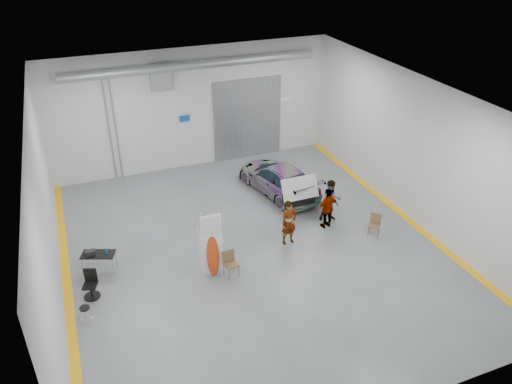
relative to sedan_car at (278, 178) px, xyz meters
name	(u,v)px	position (x,y,z in m)	size (l,w,h in m)	color
ground	(253,248)	(-2.72, -3.78, -0.69)	(16.00, 16.00, 0.00)	slate
room_shell	(238,129)	(-2.48, -1.56, 3.39)	(14.02, 16.18, 6.01)	silver
sedan_car	(278,178)	(0.00, 0.00, 0.00)	(1.93, 4.75, 1.38)	white
person_a	(289,223)	(-1.28, -3.91, 0.24)	(0.67, 0.44, 1.85)	#87684A
person_b	(331,201)	(1.05, -3.02, 0.24)	(0.90, 0.69, 1.85)	#486284
person_c	(328,208)	(0.66, -3.45, 0.19)	(1.01, 0.42, 1.75)	brown
surfboard_display	(213,250)	(-4.62, -4.74, 0.39)	(0.75, 0.22, 2.66)	white
folding_chair_near	(231,269)	(-4.05, -5.04, -0.38)	(0.52, 0.54, 0.98)	brown
folding_chair_far	(374,229)	(2.10, -4.72, -0.40)	(0.60, 0.68, 0.91)	brown
shop_stool	(86,315)	(-9.07, -5.61, -0.36)	(0.34, 0.34, 0.66)	black
work_table	(96,254)	(-8.43, -2.99, 0.05)	(1.30, 0.97, 0.95)	gray
office_chair	(90,285)	(-8.81, -4.32, -0.24)	(0.57, 0.60, 1.02)	black
trunk_lid	(299,185)	(0.00, -2.12, 0.71)	(1.61, 0.97, 0.04)	silver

